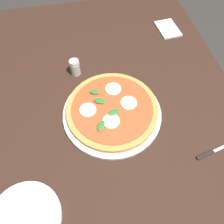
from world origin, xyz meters
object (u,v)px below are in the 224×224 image
(plate_white, at_px, (24,219))
(napkin, at_px, (168,29))
(knife, at_px, (213,151))
(pepper_shaker, at_px, (75,67))
(dining_table, at_px, (100,128))
(serving_tray, at_px, (112,113))
(pizza, at_px, (112,109))

(plate_white, relative_size, napkin, 1.58)
(plate_white, distance_m, napkin, 0.97)
(knife, bearing_deg, plate_white, -81.85)
(pepper_shaker, bearing_deg, dining_table, 14.40)
(serving_tray, distance_m, plate_white, 0.43)
(pizza, distance_m, plate_white, 0.43)
(plate_white, xyz_separation_m, pepper_shaker, (-0.52, 0.20, 0.03))
(napkin, distance_m, pepper_shaker, 0.50)
(dining_table, xyz_separation_m, pepper_shaker, (-0.22, -0.06, 0.12))
(pizza, relative_size, napkin, 2.53)
(knife, bearing_deg, pepper_shaker, -136.82)
(napkin, bearing_deg, dining_table, -44.13)
(plate_white, height_order, napkin, plate_white)
(serving_tray, bearing_deg, pizza, 163.40)
(pizza, xyz_separation_m, plate_white, (0.30, -0.31, -0.02))
(dining_table, xyz_separation_m, knife, (0.21, 0.35, 0.09))
(napkin, height_order, pepper_shaker, pepper_shaker)
(serving_tray, height_order, pizza, pizza)
(pizza, height_order, pepper_shaker, pepper_shaker)
(serving_tray, xyz_separation_m, pepper_shaker, (-0.22, -0.11, 0.03))
(dining_table, distance_m, napkin, 0.59)
(dining_table, bearing_deg, pepper_shaker, -165.60)
(dining_table, height_order, pizza, pizza)
(plate_white, bearing_deg, knife, 98.15)
(napkin, xyz_separation_m, pepper_shaker, (0.19, -0.46, 0.03))
(pizza, distance_m, pepper_shaker, 0.24)
(dining_table, xyz_separation_m, napkin, (-0.42, 0.40, 0.09))
(dining_table, distance_m, knife, 0.41)
(dining_table, xyz_separation_m, pizza, (-0.01, 0.05, 0.11))
(pizza, distance_m, napkin, 0.54)
(napkin, bearing_deg, serving_tray, -40.49)
(serving_tray, relative_size, pepper_shaker, 5.14)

